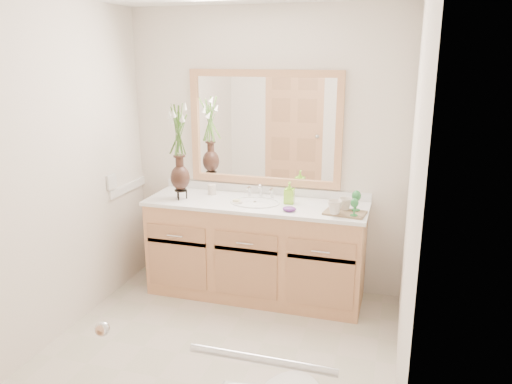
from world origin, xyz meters
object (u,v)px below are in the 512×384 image
(tumbler, at_px, (212,189))
(tray, at_px, (345,213))
(soap_bottle, at_px, (289,194))
(flower_vase, at_px, (179,137))

(tumbler, xyz_separation_m, tray, (1.18, -0.22, -0.04))
(soap_bottle, bearing_deg, flower_vase, -174.75)
(flower_vase, height_order, tumbler, flower_vase)
(tumbler, xyz_separation_m, soap_bottle, (0.70, -0.07, 0.04))
(flower_vase, bearing_deg, tray, -0.75)
(flower_vase, relative_size, soap_bottle, 4.83)
(tumbler, bearing_deg, soap_bottle, -5.46)
(flower_vase, height_order, tray, flower_vase)
(tumbler, relative_size, tray, 0.29)
(soap_bottle, distance_m, tray, 0.50)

